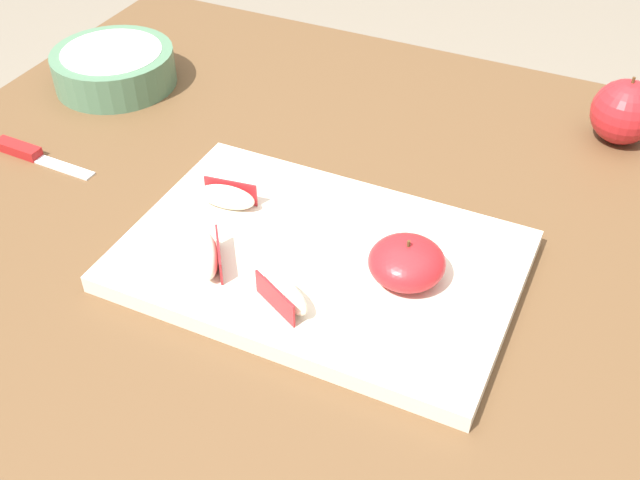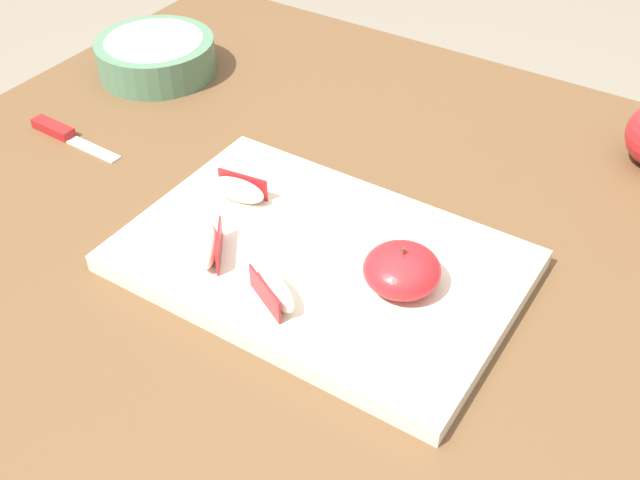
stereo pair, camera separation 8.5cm
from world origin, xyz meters
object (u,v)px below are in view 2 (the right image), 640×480
at_px(cutting_board, 320,261).
at_px(apple_wedge_back, 275,290).
at_px(apple_wedge_near_knife, 209,246).
at_px(paring_knife, 60,132).
at_px(apple_half_skin_up, 402,270).
at_px(apple_wedge_middle, 238,190).
at_px(ceramic_fruit_bowl, 156,55).

height_order(cutting_board, apple_wedge_back, apple_wedge_back).
relative_size(cutting_board, apple_wedge_near_knife, 6.15).
bearing_deg(paring_knife, apple_half_skin_up, -3.26).
height_order(apple_wedge_near_knife, paring_knife, apple_wedge_near_knife).
xyz_separation_m(cutting_board, apple_half_skin_up, (0.10, 0.00, 0.03)).
bearing_deg(cutting_board, apple_wedge_middle, 167.64).
height_order(apple_wedge_middle, ceramic_fruit_bowl, ceramic_fruit_bowl).
xyz_separation_m(cutting_board, apple_wedge_back, (0.00, -0.09, 0.03)).
xyz_separation_m(apple_wedge_back, paring_knife, (-0.46, 0.12, -0.03)).
xyz_separation_m(apple_half_skin_up, apple_wedge_back, (-0.10, -0.09, -0.01)).
distance_m(apple_wedge_middle, ceramic_fruit_bowl, 0.39).
bearing_deg(paring_knife, ceramic_fruit_bowl, 91.99).
bearing_deg(apple_wedge_middle, ceramic_fruit_bowl, 146.37).
bearing_deg(paring_knife, apple_wedge_near_knife, -16.40).
relative_size(apple_wedge_middle, ceramic_fruit_bowl, 0.40).
xyz_separation_m(apple_wedge_middle, ceramic_fruit_bowl, (-0.33, 0.22, -0.01)).
relative_size(apple_wedge_back, paring_knife, 0.46).
distance_m(apple_half_skin_up, apple_wedge_back, 0.14).
distance_m(cutting_board, ceramic_fruit_bowl, 0.53).
bearing_deg(apple_wedge_back, paring_knife, 165.03).
bearing_deg(ceramic_fruit_bowl, apple_half_skin_up, -23.46).
bearing_deg(apple_wedge_back, ceramic_fruit_bowl, 144.16).
bearing_deg(ceramic_fruit_bowl, apple_wedge_near_knife, -41.21).
bearing_deg(paring_knife, apple_wedge_back, -14.97).
height_order(apple_wedge_near_knife, ceramic_fruit_bowl, ceramic_fruit_bowl).
distance_m(apple_wedge_back, paring_knife, 0.47).
bearing_deg(apple_wedge_middle, cutting_board, -12.36).
height_order(apple_wedge_back, apple_wedge_near_knife, same).
xyz_separation_m(apple_half_skin_up, apple_wedge_middle, (-0.24, 0.03, -0.01)).
bearing_deg(apple_wedge_near_knife, apple_wedge_back, -9.81).
relative_size(apple_half_skin_up, paring_knife, 0.52).
xyz_separation_m(apple_wedge_near_knife, paring_knife, (-0.36, 0.10, -0.03)).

